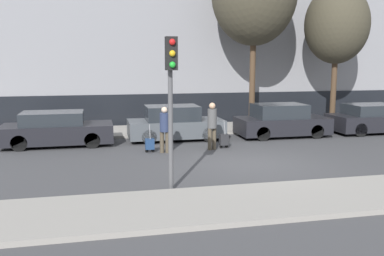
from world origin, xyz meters
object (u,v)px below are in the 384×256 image
parked_car_1 (175,124)px  parked_car_2 (281,121)px  trolley_left (150,144)px  parked_car_0 (57,130)px  parked_car_3 (373,119)px  traffic_light (171,83)px  trolley_right (224,140)px  pedestrian_right (212,123)px  bare_tree_near_crossing (337,25)px  pedestrian_left (165,127)px

parked_car_1 → parked_car_2: bearing=-3.2°
trolley_left → parked_car_0: bearing=148.6°
parked_car_2 → trolley_left: parked_car_2 is taller
parked_car_2 → parked_car_3: 4.56m
parked_car_3 → parked_car_1: bearing=178.6°
parked_car_2 → traffic_light: bearing=-131.7°
parked_car_0 → trolley_right: size_ratio=3.92×
parked_car_1 → trolley_right: (1.50, -2.14, -0.34)m
parked_car_2 → pedestrian_right: 4.26m
parked_car_3 → traffic_light: bearing=-147.2°
parked_car_1 → parked_car_3: size_ratio=0.99×
trolley_left → trolley_right: trolley_right is taller
pedestrian_right → traffic_light: 5.61m
traffic_light → parked_car_3: bearing=32.8°
trolley_right → traffic_light: traffic_light is taller
traffic_light → pedestrian_right: bearing=63.6°
parked_car_0 → parked_car_1: (4.74, 0.22, 0.04)m
parked_car_2 → bare_tree_near_crossing: bare_tree_near_crossing is taller
parked_car_3 → trolley_right: parked_car_3 is taller
bare_tree_near_crossing → pedestrian_right: bearing=-149.8°
parked_car_2 → trolley_right: bearing=-149.6°
pedestrian_left → trolley_left: (-0.52, 0.17, -0.64)m
parked_car_1 → bare_tree_near_crossing: bearing=13.7°
parked_car_0 → pedestrian_left: bearing=-29.8°
parked_car_0 → parked_car_3: parked_car_0 is taller
bare_tree_near_crossing → parked_car_1: bearing=-166.3°
trolley_right → bare_tree_near_crossing: 9.48m
traffic_light → bare_tree_near_crossing: bearing=42.7°
bare_tree_near_crossing → traffic_light: bearing=-137.3°
parked_car_1 → pedestrian_right: bearing=-67.1°
parked_car_2 → traffic_light: traffic_light is taller
parked_car_1 → trolley_left: size_ratio=3.80×
parked_car_1 → parked_car_2: 4.70m
parked_car_0 → bare_tree_near_crossing: bearing=9.8°
trolley_left → trolley_right: 2.85m
trolley_left → pedestrian_left: bearing=-18.4°
parked_car_2 → trolley_right: parked_car_2 is taller
parked_car_3 → pedestrian_left: pedestrian_left is taller
trolley_left → trolley_right: size_ratio=0.97×
parked_car_0 → pedestrian_left: pedestrian_left is taller
traffic_light → trolley_left: bearing=89.5°
parked_car_2 → traffic_light: (-6.09, -6.83, 2.09)m
parked_car_1 → traffic_light: bearing=-101.1°
parked_car_0 → trolley_right: (6.24, -1.92, -0.31)m
trolley_right → parked_car_3: bearing=13.8°
parked_car_0 → traffic_light: bearing=-64.0°
trolley_left → pedestrian_right: pedestrian_right is taller
pedestrian_right → parked_car_1: bearing=-86.7°
parked_car_3 → trolley_left: 10.81m
parked_car_1 → trolley_right: bearing=-54.9°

